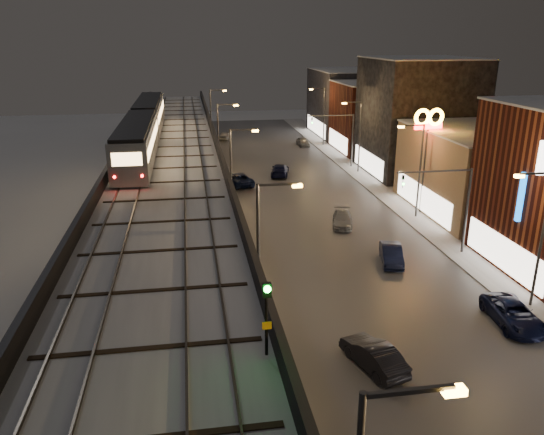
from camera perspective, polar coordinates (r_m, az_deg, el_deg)
road_surface at (r=53.52m, az=4.12°, el=0.89°), size 17.00×120.00×0.06m
sidewalk_right at (r=56.55m, az=14.05°, el=1.40°), size 4.00×120.00×0.14m
under_viaduct_pavement at (r=52.23m, az=-10.46°, el=0.16°), size 11.00×120.00×0.06m
elevated_viaduct at (r=47.66m, az=-10.92°, el=5.31°), size 9.00×100.00×6.30m
viaduct_trackbed at (r=47.62m, az=-10.98°, el=6.25°), size 8.40×100.00×0.32m
viaduct_parapet_streetside at (r=47.59m, az=-5.73°, el=7.06°), size 0.30×100.00×1.10m
viaduct_parapet_far at (r=47.90m, az=-16.24°, el=6.48°), size 0.30×100.00×1.10m
building_c at (r=55.85m, az=21.72°, el=4.66°), size 12.20×15.20×8.16m
building_d at (r=69.27m, az=15.40°, el=10.40°), size 12.20×13.20×14.16m
building_e at (r=82.38m, az=11.31°, el=10.57°), size 12.20×12.20×10.16m
building_f at (r=95.46m, az=8.43°, el=12.13°), size 12.20×16.20×11.16m
streetlight_left_1 at (r=30.00m, az=-0.99°, el=-3.25°), size 2.57×0.28×9.00m
streetlight_right_1 at (r=36.43m, az=26.81°, el=-1.30°), size 2.56×0.28×9.00m
streetlight_left_2 at (r=47.06m, az=-4.10°, el=4.96°), size 2.57×0.28×9.00m
streetlight_right_2 at (r=51.40m, az=15.40°, el=5.52°), size 2.56×0.28×9.00m
streetlight_left_3 at (r=64.63m, az=-5.56°, el=8.76°), size 2.57×0.28×9.00m
streetlight_right_3 at (r=67.85m, az=9.24°, el=9.09°), size 2.56×0.28×9.00m
streetlight_left_4 at (r=82.39m, az=-6.40°, el=10.92°), size 2.57×0.28×9.00m
streetlight_right_4 at (r=84.94m, az=5.45°, el=11.19°), size 2.56×0.28×9.00m
traffic_light_rig_a at (r=43.40m, az=19.00°, el=1.74°), size 6.10×0.34×7.00m
traffic_light_rig_b at (r=70.53m, az=7.76°, el=8.92°), size 6.10×0.34×7.00m
subway_train at (r=53.93m, az=-13.62°, el=9.55°), size 2.76×33.28×3.29m
rail_signal at (r=17.00m, az=-0.57°, el=-9.37°), size 0.31×0.41×2.66m
car_near_white at (r=29.11m, az=10.85°, el=-14.42°), size 2.72×4.63×1.44m
car_mid_silver at (r=61.94m, az=-3.71°, el=4.11°), size 3.74×5.89×1.51m
car_mid_dark at (r=66.18m, az=0.86°, el=5.09°), size 3.16×5.34×1.45m
car_far_white at (r=90.46m, az=-5.05°, el=8.74°), size 2.62×4.19×1.33m
car_onc_silver at (r=41.61m, az=12.71°, el=-3.96°), size 2.51×4.51×1.41m
car_onc_dark at (r=35.47m, az=24.50°, el=-9.51°), size 2.73×5.16×1.38m
car_onc_white at (r=48.94m, az=7.57°, el=-0.25°), size 2.76×4.55×1.23m
car_onc_red at (r=84.76m, az=3.36°, el=8.10°), size 1.68×4.01×1.36m
sign_mcdonalds at (r=52.43m, az=16.44°, el=9.17°), size 3.05×0.61×10.23m
sign_carwash at (r=40.30m, az=25.85°, el=1.12°), size 1.52×0.35×7.90m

